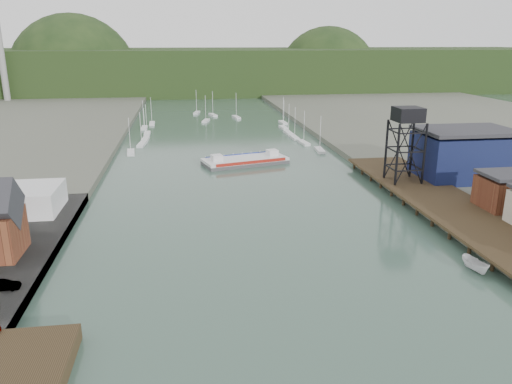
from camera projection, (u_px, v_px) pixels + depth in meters
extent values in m
plane|color=#324F3F|center=(313.00, 369.00, 50.19)|extent=(600.00, 600.00, 0.00)
cube|color=black|center=(440.00, 199.00, 97.27)|extent=(14.00, 70.00, 0.50)
cylinder|color=black|center=(410.00, 206.00, 96.78)|extent=(0.60, 0.60, 2.20)
cylinder|color=black|center=(468.00, 203.00, 98.42)|extent=(0.60, 0.60, 2.20)
cube|color=silver|center=(8.00, 200.00, 90.38)|extent=(18.00, 12.00, 4.50)
cylinder|color=black|center=(397.00, 155.00, 104.08)|extent=(0.50, 0.50, 13.00)
cylinder|color=black|center=(424.00, 154.00, 104.90)|extent=(0.50, 0.50, 13.00)
cylinder|color=black|center=(386.00, 149.00, 109.76)|extent=(0.50, 0.50, 13.00)
cylinder|color=black|center=(412.00, 148.00, 110.58)|extent=(0.50, 0.50, 13.00)
cube|color=black|center=(408.00, 114.00, 104.99)|extent=(5.50, 5.50, 3.00)
cube|color=#0D183A|center=(464.00, 157.00, 111.87)|extent=(20.00, 14.00, 10.00)
cube|color=#2D2D33|center=(467.00, 130.00, 110.14)|extent=(20.50, 14.50, 0.80)
cube|color=#512517|center=(506.00, 195.00, 91.09)|extent=(9.00, 8.00, 6.00)
cube|color=silver|center=(131.00, 153.00, 144.66)|extent=(2.67, 7.65, 0.90)
cube|color=silver|center=(142.00, 144.00, 155.76)|extent=(2.81, 7.67, 0.90)
cube|color=silver|center=(145.00, 139.00, 164.23)|extent=(2.35, 7.59, 0.90)
cube|color=silver|center=(147.00, 134.00, 173.60)|extent=(2.01, 7.50, 0.90)
cube|color=silver|center=(144.00, 128.00, 184.94)|extent=(2.00, 7.50, 0.90)
cube|color=silver|center=(152.00, 124.00, 194.57)|extent=(2.16, 7.54, 0.90)
cube|color=silver|center=(320.00, 150.00, 147.58)|extent=(2.53, 7.62, 0.90)
cube|color=silver|center=(304.00, 143.00, 158.15)|extent=(2.76, 7.67, 0.90)
cube|color=silver|center=(295.00, 138.00, 166.33)|extent=(2.22, 7.56, 0.90)
cube|color=silver|center=(289.00, 133.00, 174.81)|extent=(2.18, 7.54, 0.90)
cube|color=silver|center=(284.00, 128.00, 185.37)|extent=(2.46, 7.61, 0.90)
cube|color=silver|center=(283.00, 123.00, 196.65)|extent=(2.48, 7.61, 0.90)
cube|color=silver|center=(206.00, 121.00, 201.09)|extent=(3.78, 7.76, 0.90)
cube|color=silver|center=(236.00, 117.00, 210.46)|extent=(3.31, 7.74, 0.90)
cube|color=silver|center=(213.00, 115.00, 216.75)|extent=(3.76, 7.76, 0.90)
cube|color=silver|center=(197.00, 113.00, 223.40)|extent=(3.40, 7.74, 0.90)
cube|color=black|center=(200.00, 71.00, 330.61)|extent=(500.00, 120.00, 28.00)
sphere|color=black|center=(76.00, 78.00, 320.86)|extent=(80.00, 80.00, 80.00)
sphere|color=black|center=(327.00, 77.00, 354.12)|extent=(70.00, 70.00, 70.00)
cube|color=#474749|center=(245.00, 162.00, 132.81)|extent=(23.63, 14.35, 0.88)
cube|color=silver|center=(245.00, 159.00, 132.58)|extent=(23.63, 14.35, 0.71)
cube|color=#A21C12|center=(252.00, 162.00, 128.62)|extent=(18.78, 5.26, 0.79)
cube|color=navy|center=(239.00, 155.00, 136.44)|extent=(18.78, 5.26, 0.79)
cube|color=silver|center=(217.00, 158.00, 129.24)|extent=(3.26, 3.26, 1.77)
cube|color=silver|center=(272.00, 153.00, 135.30)|extent=(3.26, 3.26, 1.77)
imported|color=silver|center=(475.00, 265.00, 70.90)|extent=(2.60, 5.33, 1.98)
imported|color=#999999|center=(4.00, 285.00, 62.45)|extent=(3.89, 1.49, 1.27)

